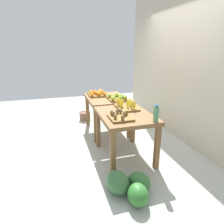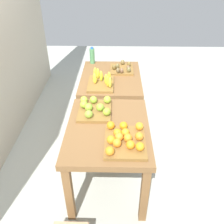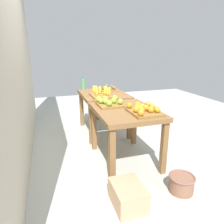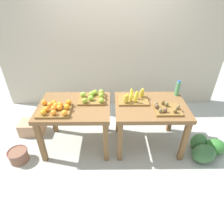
# 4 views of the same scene
# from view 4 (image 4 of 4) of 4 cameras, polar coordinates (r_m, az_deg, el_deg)

# --- Properties ---
(ground_plane) EXTENTS (8.00, 8.00, 0.00)m
(ground_plane) POSITION_cam_4_polar(r_m,az_deg,el_deg) (3.21, 0.15, -9.44)
(ground_plane) COLOR #ABB0A6
(back_wall) EXTENTS (4.40, 0.12, 3.00)m
(back_wall) POSITION_cam_4_polar(r_m,az_deg,el_deg) (3.74, -0.09, 23.20)
(back_wall) COLOR #C1B59F
(back_wall) RESTS_ON ground_plane
(display_table_left) EXTENTS (1.04, 0.80, 0.76)m
(display_table_left) POSITION_cam_4_polar(r_m,az_deg,el_deg) (2.85, -11.16, 0.10)
(display_table_left) COLOR brown
(display_table_left) RESTS_ON ground_plane
(display_table_right) EXTENTS (1.04, 0.80, 0.76)m
(display_table_right) POSITION_cam_4_polar(r_m,az_deg,el_deg) (2.86, 11.45, 0.23)
(display_table_right) COLOR brown
(display_table_right) RESTS_ON ground_plane
(orange_bin) EXTENTS (0.45, 0.37, 0.11)m
(orange_bin) POSITION_cam_4_polar(r_m,az_deg,el_deg) (2.70, -16.76, 0.99)
(orange_bin) COLOR brown
(orange_bin) RESTS_ON display_table_left
(apple_bin) EXTENTS (0.40, 0.37, 0.11)m
(apple_bin) POSITION_cam_4_polar(r_m,az_deg,el_deg) (2.86, -5.80, 4.39)
(apple_bin) COLOR brown
(apple_bin) RESTS_ON display_table_left
(banana_crate) EXTENTS (0.44, 0.32, 0.17)m
(banana_crate) POSITION_cam_4_polar(r_m,az_deg,el_deg) (2.83, 6.46, 4.10)
(banana_crate) COLOR brown
(banana_crate) RESTS_ON display_table_right
(kiwi_bin) EXTENTS (0.36, 0.32, 0.10)m
(kiwi_bin) POSITION_cam_4_polar(r_m,az_deg,el_deg) (2.71, 16.14, 0.97)
(kiwi_bin) COLOR brown
(kiwi_bin) RESTS_ON display_table_right
(water_bottle) EXTENTS (0.07, 0.07, 0.24)m
(water_bottle) POSITION_cam_4_polar(r_m,az_deg,el_deg) (3.11, 19.21, 6.69)
(water_bottle) COLOR #4C8C59
(water_bottle) RESTS_ON display_table_right
(watermelon_pile) EXTENTS (0.63, 0.63, 0.28)m
(watermelon_pile) POSITION_cam_4_polar(r_m,az_deg,el_deg) (3.28, 26.40, -9.73)
(watermelon_pile) COLOR #31732D
(watermelon_pile) RESTS_ON ground_plane
(wicker_basket) EXTENTS (0.29, 0.29, 0.20)m
(wicker_basket) POSITION_cam_4_polar(r_m,az_deg,el_deg) (3.20, -26.39, -11.65)
(wicker_basket) COLOR brown
(wicker_basket) RESTS_ON ground_plane
(cardboard_produce_box) EXTENTS (0.40, 0.30, 0.23)m
(cardboard_produce_box) POSITION_cam_4_polar(r_m,az_deg,el_deg) (3.63, -22.92, -4.28)
(cardboard_produce_box) COLOR tan
(cardboard_produce_box) RESTS_ON ground_plane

